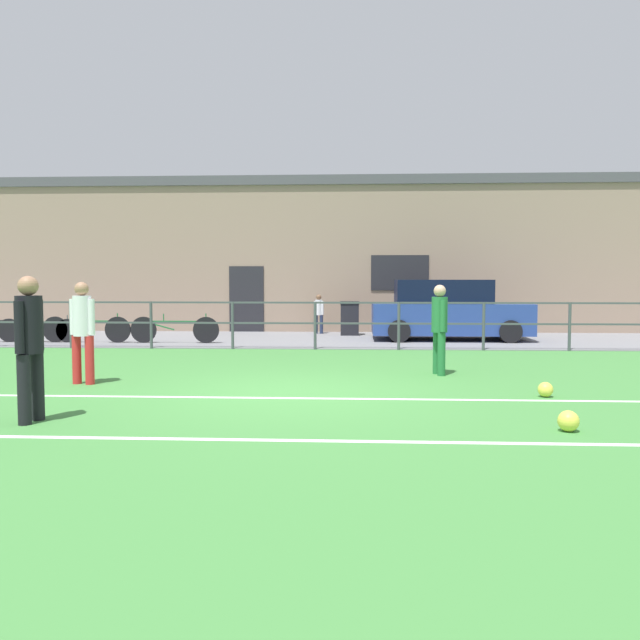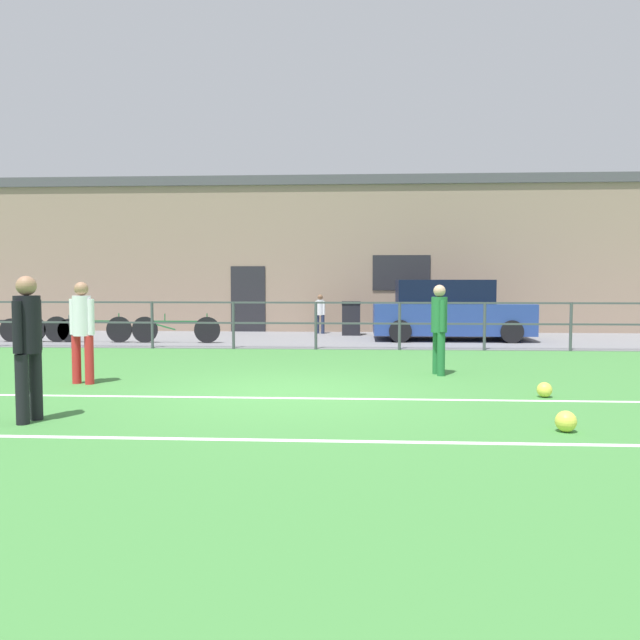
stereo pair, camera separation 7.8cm
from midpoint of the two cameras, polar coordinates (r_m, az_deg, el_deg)
ground at (r=9.70m, az=-2.49°, el=-6.55°), size 60.00×44.00×0.04m
field_line_touchline at (r=9.30m, az=-2.75°, el=-6.86°), size 36.00×0.11×0.00m
field_line_hash at (r=6.96m, az=-4.91°, el=-10.45°), size 36.00×0.11×0.00m
pavement_strip at (r=18.10m, az=0.28°, el=-1.72°), size 48.00×5.00×0.02m
perimeter_fence at (r=15.56m, az=-0.23°, el=0.13°), size 36.07×0.07×1.15m
clubhouse_facade at (r=21.73m, az=0.81°, el=5.70°), size 28.00×2.56×4.95m
player_goalkeeper at (r=8.35m, az=-24.03°, el=-1.57°), size 0.30×0.47×1.73m
player_striker at (r=11.10m, az=-19.98°, el=-0.51°), size 0.44×0.29×1.65m
player_winger at (r=11.61m, az=10.60°, el=-0.34°), size 0.28×0.43×1.59m
soccer_ball_match at (r=7.77m, az=21.05°, el=-8.31°), size 0.24×0.24×0.24m
soccer_ball_spare at (r=9.89m, az=19.32°, el=-5.80°), size 0.22×0.22×0.22m
spectator_child at (r=19.89m, az=0.13°, el=0.76°), size 0.31×0.21×1.20m
parked_car_red at (r=18.23m, az=11.39°, el=0.74°), size 4.27×1.88×1.65m
bicycle_parked_0 at (r=18.75m, az=-23.27°, el=-0.79°), size 2.21×0.04×0.73m
bicycle_parked_1 at (r=17.41m, az=-12.43°, el=-0.80°), size 2.35×0.04×0.78m
bicycle_parked_2 at (r=18.20m, az=-19.61°, el=-0.74°), size 2.37×0.04×0.78m
bicycle_parked_3 at (r=19.18m, az=-25.76°, el=-0.67°), size 2.20×0.04×0.78m
trash_bin_0 at (r=19.39m, az=2.87°, el=0.17°), size 0.57×0.48×1.01m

